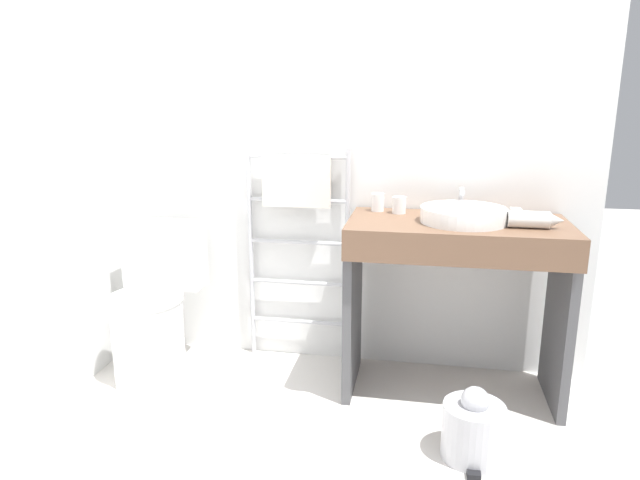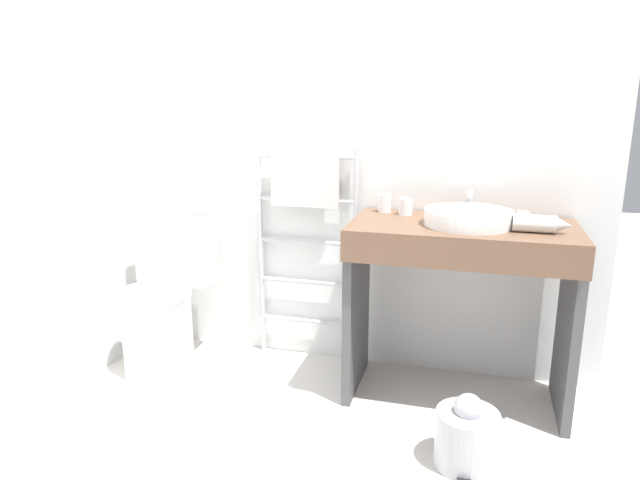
# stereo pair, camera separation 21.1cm
# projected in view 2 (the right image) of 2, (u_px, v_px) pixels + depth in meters

# --- Properties ---
(wall_back) EXTENTS (2.54, 0.12, 2.70)m
(wall_back) POSITION_uv_depth(u_px,v_px,m) (347.00, 99.00, 2.79)
(wall_back) COLOR white
(wall_back) RESTS_ON ground_plane
(wall_side) EXTENTS (0.12, 1.94, 2.70)m
(wall_side) POSITION_uv_depth(u_px,v_px,m) (35.00, 100.00, 2.45)
(wall_side) COLOR white
(wall_side) RESTS_ON ground_plane
(toilet) EXTENTS (0.40, 0.49, 0.76)m
(toilet) POSITION_uv_depth(u_px,v_px,m) (164.00, 307.00, 2.89)
(toilet) COLOR white
(toilet) RESTS_ON ground_plane
(towel_radiator) EXTENTS (0.53, 0.06, 1.12)m
(towel_radiator) POSITION_uv_depth(u_px,v_px,m) (306.00, 211.00, 2.87)
(towel_radiator) COLOR silver
(towel_radiator) RESTS_ON ground_plane
(vanity_counter) EXTENTS (0.97, 0.51, 0.83)m
(vanity_counter) POSITION_uv_depth(u_px,v_px,m) (459.00, 283.00, 2.51)
(vanity_counter) COLOR brown
(vanity_counter) RESTS_ON ground_plane
(sink_basin) EXTENTS (0.37, 0.37, 0.07)m
(sink_basin) POSITION_uv_depth(u_px,v_px,m) (468.00, 217.00, 2.43)
(sink_basin) COLOR white
(sink_basin) RESTS_ON vanity_counter
(faucet) EXTENTS (0.02, 0.10, 0.12)m
(faucet) POSITION_uv_depth(u_px,v_px,m) (470.00, 199.00, 2.61)
(faucet) COLOR silver
(faucet) RESTS_ON vanity_counter
(cup_near_wall) EXTENTS (0.06, 0.06, 0.09)m
(cup_near_wall) POSITION_uv_depth(u_px,v_px,m) (385.00, 203.00, 2.71)
(cup_near_wall) COLOR white
(cup_near_wall) RESTS_ON vanity_counter
(cup_near_edge) EXTENTS (0.06, 0.06, 0.08)m
(cup_near_edge) POSITION_uv_depth(u_px,v_px,m) (406.00, 206.00, 2.65)
(cup_near_edge) COLOR white
(cup_near_edge) RESTS_ON vanity_counter
(hair_dryer) EXTENTS (0.23, 0.17, 0.07)m
(hair_dryer) POSITION_uv_depth(u_px,v_px,m) (537.00, 223.00, 2.32)
(hair_dryer) COLOR white
(hair_dryer) RESTS_ON vanity_counter
(trash_bin) EXTENTS (0.24, 0.27, 0.30)m
(trash_bin) POSITION_uv_depth(u_px,v_px,m) (467.00, 436.00, 2.15)
(trash_bin) COLOR #B7B7BC
(trash_bin) RESTS_ON ground_plane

